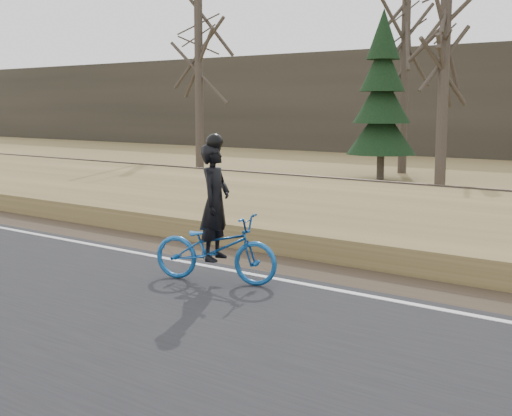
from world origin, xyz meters
The scene contains 12 objects.
ground centered at (0.00, 0.00, 0.00)m, with size 120.00×120.00×0.00m, color #99814E.
road centered at (0.00, -2.50, 0.03)m, with size 120.00×6.00×0.06m, color black.
edge_line centered at (0.00, 0.20, 0.07)m, with size 120.00×0.12×0.01m, color silver.
shoulder centered at (0.00, 1.20, 0.02)m, with size 120.00×1.60×0.04m, color #473A2B.
embankment centered at (0.00, 4.20, 0.22)m, with size 120.00×5.00×0.44m, color #99814E.
ballast centered at (0.00, 8.00, 0.23)m, with size 120.00×3.00×0.45m, color slate.
railroad centered at (0.00, 8.00, 0.53)m, with size 120.00×2.40×0.29m.
cyclist centered at (-0.96, -0.51, 0.78)m, with size 2.13×1.29×2.29m.
bare_tree_far_left centered at (-14.76, 14.03, 4.26)m, with size 0.36×0.36×8.52m, color #494035.
bare_tree_left centered at (-7.31, 18.29, 4.45)m, with size 0.36×0.36×8.90m, color #494035.
bare_tree_near_left centered at (-3.53, 13.55, 3.59)m, with size 0.36×0.36×7.17m, color #494035.
conifer centered at (-6.77, 15.45, 2.99)m, with size 2.60×2.60×6.33m.
Camera 1 is at (6.20, -8.56, 2.76)m, focal length 50.00 mm.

